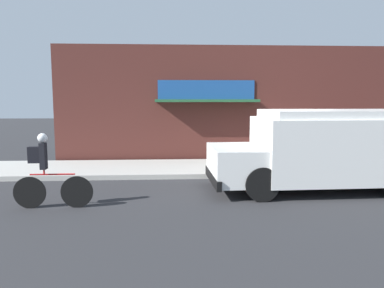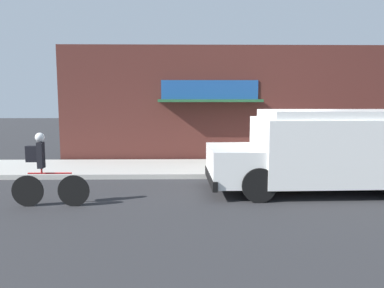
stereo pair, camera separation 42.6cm
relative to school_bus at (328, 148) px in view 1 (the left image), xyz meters
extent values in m
plane|color=#2B2B2D|center=(-0.97, 1.51, -1.12)|extent=(70.00, 70.00, 0.00)
cube|color=#ADAAA3|center=(-0.97, 2.92, -1.04)|extent=(28.00, 2.82, 0.15)
cube|color=#4C231E|center=(-0.97, 4.57, 1.08)|extent=(15.00, 0.18, 4.40)
cube|color=#1E4C93|center=(-2.81, 4.46, 1.61)|extent=(3.62, 0.05, 0.75)
cube|color=#235633|center=(-2.81, 4.15, 1.23)|extent=(3.80, 0.65, 0.10)
cube|color=white|center=(0.35, 0.01, -0.01)|extent=(4.45, 2.34, 1.64)
cube|color=white|center=(-2.48, -0.07, -0.38)|extent=(1.32, 2.07, 0.90)
cube|color=white|center=(0.35, 0.01, 0.91)|extent=(4.10, 2.15, 0.20)
cube|color=black|center=(-3.07, -0.09, -0.73)|extent=(0.18, 2.18, 0.24)
cube|color=red|center=(-0.90, 1.33, 0.07)|extent=(0.04, 0.44, 0.44)
cylinder|color=black|center=(-2.06, 0.89, -0.70)|extent=(0.83, 0.28, 0.83)
cylinder|color=black|center=(-2.01, -1.00, -0.70)|extent=(0.83, 0.28, 0.83)
cylinder|color=black|center=(1.44, 0.99, -0.70)|extent=(0.83, 0.28, 0.83)
cylinder|color=black|center=(-6.27, -1.29, -0.76)|extent=(0.71, 0.04, 0.71)
cylinder|color=black|center=(-7.31, -1.29, -0.76)|extent=(0.71, 0.04, 0.71)
cylinder|color=red|center=(-6.79, -1.29, -0.35)|extent=(0.98, 0.04, 0.04)
cylinder|color=red|center=(-6.97, -1.29, -0.29)|extent=(0.04, 0.04, 0.12)
cube|color=black|center=(-6.97, -1.29, 0.06)|extent=(0.12, 0.20, 0.58)
sphere|color=white|center=(-6.97, -1.29, 0.46)|extent=(0.21, 0.21, 0.21)
cube|color=black|center=(-7.16, -1.29, 0.09)|extent=(0.26, 0.14, 0.36)
cylinder|color=#38383D|center=(2.27, 3.16, -0.49)|extent=(0.48, 0.48, 0.95)
cylinder|color=black|center=(2.27, 3.16, 0.00)|extent=(0.49, 0.49, 0.04)
camera|label=1|loc=(-4.17, -9.59, 1.33)|focal=35.00mm
camera|label=2|loc=(-3.75, -9.61, 1.33)|focal=35.00mm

